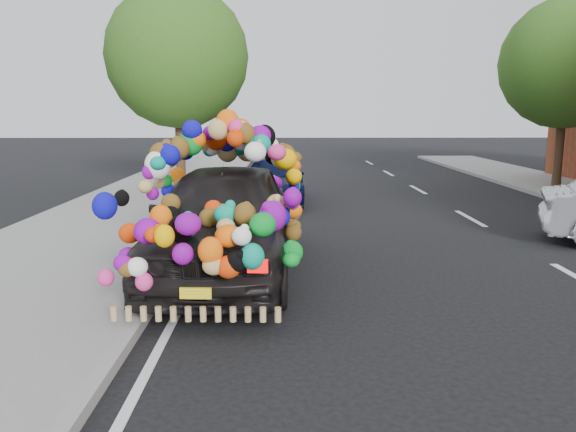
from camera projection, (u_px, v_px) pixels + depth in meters
ground at (334, 284)px, 7.92m from camera, size 100.00×100.00×0.00m
sidewalk at (28, 281)px, 7.86m from camera, size 4.00×60.00×0.12m
kerb at (167, 280)px, 7.88m from camera, size 0.15×60.00×0.13m
tree_near_sidewalk at (177, 57)px, 16.50m from camera, size 4.20×4.20×6.13m
tree_far_b at (566, 63)px, 17.16m from camera, size 4.00×4.00×5.90m
plush_art_car at (224, 195)px, 8.29m from camera, size 2.48×5.14×2.31m
navy_sedan at (273, 180)px, 15.25m from camera, size 1.76×4.17×1.20m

